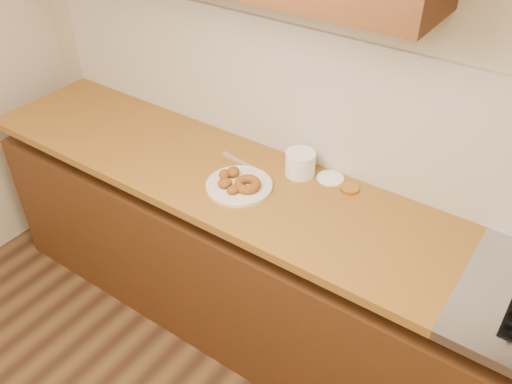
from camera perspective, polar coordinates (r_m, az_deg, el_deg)
wall_back at (r=2.14m, az=13.50°, el=10.95°), size 4.00×0.02×2.70m
base_cabinet at (r=2.50m, az=7.37°, el=-11.90°), size 3.60×0.60×0.77m
butcher_block at (r=2.43m, az=-5.19°, el=2.42°), size 2.30×0.62×0.04m
backsplash at (r=2.20m, az=12.81°, el=7.34°), size 3.60×0.02×0.60m
donut_plate at (r=2.28m, az=-1.78°, el=0.68°), size 0.28×0.28×0.02m
ring_donut at (r=2.24m, az=-0.91°, el=0.82°), size 0.14×0.14×0.05m
fried_dough_chunks at (r=2.27m, az=-2.90°, el=1.42°), size 0.15×0.17×0.04m
plastic_tub at (r=2.34m, az=4.68°, el=3.01°), size 0.13×0.13×0.11m
tub_lid at (r=2.35m, az=7.84°, el=1.45°), size 0.12×0.12×0.01m
brass_jar_lid at (r=2.29m, az=9.83°, el=0.35°), size 0.08×0.08×0.01m
wooden_utensil at (r=2.43m, az=-1.91°, el=3.24°), size 0.19×0.05×0.02m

